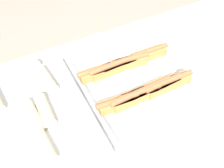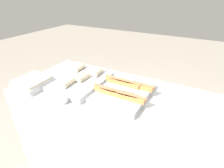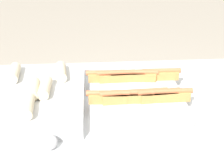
% 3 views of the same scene
% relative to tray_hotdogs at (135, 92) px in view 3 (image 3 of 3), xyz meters
% --- Properties ---
extents(tray_hotdogs, '(0.42, 0.47, 0.10)m').
position_rel_tray_hotdogs_xyz_m(tray_hotdogs, '(0.00, 0.00, 0.00)').
color(tray_hotdogs, silver).
rests_on(tray_hotdogs, counter).
extents(tray_wraps, '(0.36, 0.52, 0.10)m').
position_rel_tray_hotdogs_xyz_m(tray_wraps, '(-0.40, 0.01, -0.01)').
color(tray_wraps, silver).
rests_on(tray_wraps, counter).
extents(serving_spoon_near, '(0.22, 0.05, 0.05)m').
position_rel_tray_hotdogs_xyz_m(serving_spoon_near, '(-0.34, -0.29, -0.02)').
color(serving_spoon_near, silver).
rests_on(serving_spoon_near, counter).
extents(serving_spoon_far, '(0.22, 0.05, 0.05)m').
position_rel_tray_hotdogs_xyz_m(serving_spoon_far, '(-0.34, 0.30, -0.02)').
color(serving_spoon_far, silver).
rests_on(serving_spoon_far, counter).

